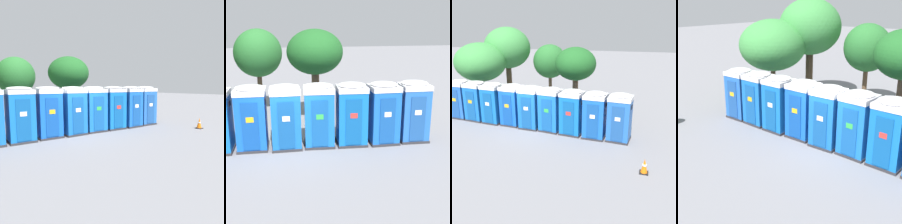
# 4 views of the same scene
# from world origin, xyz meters

# --- Properties ---
(ground_plane) EXTENTS (120.00, 120.00, 0.00)m
(ground_plane) POSITION_xyz_m (0.00, 0.00, 0.00)
(ground_plane) COLOR slate
(portapotty_3) EXTENTS (1.23, 1.25, 2.54)m
(portapotty_3) POSITION_xyz_m (-1.31, 0.13, 1.28)
(portapotty_3) COLOR #2D2D33
(portapotty_3) RESTS_ON ground
(portapotty_4) EXTENTS (1.19, 1.22, 2.54)m
(portapotty_4) POSITION_xyz_m (0.00, -0.00, 1.28)
(portapotty_4) COLOR #2D2D33
(portapotty_4) RESTS_ON ground
(portapotty_5) EXTENTS (1.30, 1.30, 2.54)m
(portapotty_5) POSITION_xyz_m (1.31, -0.02, 1.28)
(portapotty_5) COLOR #2D2D33
(portapotty_5) RESTS_ON ground
(portapotty_6) EXTENTS (1.29, 1.29, 2.54)m
(portapotty_6) POSITION_xyz_m (2.62, -0.13, 1.28)
(portapotty_6) COLOR #2D2D33
(portapotty_6) RESTS_ON ground
(portapotty_7) EXTENTS (1.21, 1.22, 2.54)m
(portapotty_7) POSITION_xyz_m (3.93, -0.23, 1.28)
(portapotty_7) COLOR #2D2D33
(portapotty_7) RESTS_ON ground
(portapotty_8) EXTENTS (1.26, 1.27, 2.54)m
(portapotty_8) POSITION_xyz_m (5.25, -0.22, 1.28)
(portapotty_8) COLOR #2D2D33
(portapotty_8) RESTS_ON ground
(street_tree_1) EXTENTS (2.63, 2.63, 4.57)m
(street_tree_1) POSITION_xyz_m (-1.14, 6.08, 3.23)
(street_tree_1) COLOR brown
(street_tree_1) RESTS_ON ground
(street_tree_3) EXTENTS (2.78, 2.78, 4.57)m
(street_tree_3) POSITION_xyz_m (1.69, 3.62, 3.40)
(street_tree_3) COLOR brown
(street_tree_3) RESTS_ON ground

